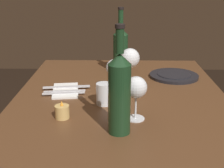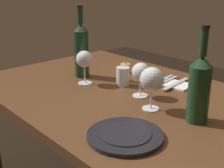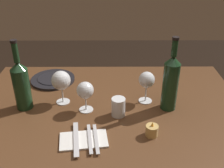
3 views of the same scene
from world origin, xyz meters
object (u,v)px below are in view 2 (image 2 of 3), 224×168
wine_bottle (81,49)px  folded_napkin (171,83)px  water_tumbler (123,77)px  fork_inner (167,81)px  fork_outer (163,80)px  dinner_plate (125,135)px  votive_candle (125,68)px  wine_bottle_second (200,87)px  table_knife (176,84)px  wine_glass_centre (152,80)px  wine_glass_left (141,73)px  wine_glass_right (84,60)px

wine_bottle → folded_napkin: (0.38, 0.24, -0.14)m
water_tumbler → fork_inner: size_ratio=0.48×
fork_outer → dinner_plate: bearing=-62.5°
votive_candle → folded_napkin: votive_candle is taller
votive_candle → dinner_plate: 0.69m
wine_bottle_second → table_knife: (-0.27, 0.24, -0.12)m
wine_glass_centre → dinner_plate: bearing=-67.9°
dinner_plate → fork_outer: (-0.27, 0.51, 0.00)m
wine_glass_left → fork_outer: wine_glass_left is taller
wine_bottle → votive_candle: 0.26m
dinner_plate → fork_outer: 0.58m
wine_glass_centre → wine_bottle: size_ratio=0.48×
wine_glass_right → fork_outer: (0.23, 0.29, -0.11)m
wine_bottle_second → wine_bottle: bearing=179.6°
wine_glass_centre → wine_glass_left: bearing=149.9°
wine_glass_centre → fork_outer: size_ratio=0.93×
fork_inner → table_knife: (0.05, 0.00, 0.00)m
votive_candle → fork_inner: (0.25, 0.03, -0.01)m
wine_glass_centre → folded_napkin: size_ratio=0.83×
dinner_plate → table_knife: bearing=110.1°
table_knife → fork_outer: bearing=180.0°
wine_bottle_second → fork_outer: (-0.35, 0.24, -0.12)m
water_tumbler → votive_candle: size_ratio=1.30×
fork_inner → wine_glass_right: bearing=-130.9°
table_knife → wine_bottle: bearing=-150.1°
wine_glass_centre → fork_inner: (-0.15, 0.29, -0.11)m
wine_glass_left → folded_napkin: 0.24m
votive_candle → fork_outer: votive_candle is taller
water_tumbler → wine_glass_centre: bearing=-22.3°
wine_bottle → wine_glass_right: bearing=-30.2°
water_tumbler → fork_inner: water_tumbler is taller
wine_glass_centre → dinner_plate: (0.09, -0.23, -0.11)m
folded_napkin → wine_bottle: bearing=-148.2°
wine_bottle → table_knife: size_ratio=1.67×
wine_glass_right → wine_bottle_second: 0.58m
wine_glass_right → folded_napkin: size_ratio=0.78×
wine_bottle_second → table_knife: bearing=138.3°
wine_bottle_second → water_tumbler: 0.46m
water_tumbler → dinner_plate: 0.50m
wine_glass_right → votive_candle: size_ratio=2.37×
water_tumbler → fork_inner: 0.21m
folded_napkin → fork_inner: (-0.02, 0.00, 0.01)m
wine_bottle → fork_inner: 0.45m
folded_napkin → wine_bottle_second: bearing=-38.8°
water_tumbler → wine_bottle_second: bearing=-8.2°
wine_glass_right → fork_inner: 0.40m
wine_glass_left → table_knife: size_ratio=0.70×
wine_glass_right → wine_bottle: 0.12m
wine_glass_left → wine_glass_centre: wine_glass_centre is taller
wine_glass_right → dinner_plate: size_ratio=0.65×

